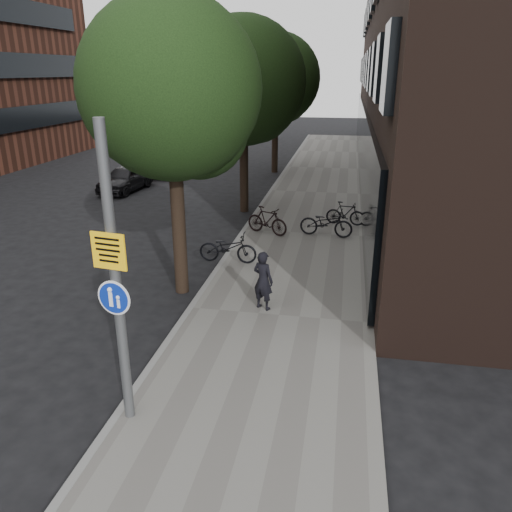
% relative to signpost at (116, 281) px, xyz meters
% --- Properties ---
extents(ground, '(120.00, 120.00, 0.00)m').
position_rel_signpost_xyz_m(ground, '(1.77, 0.86, -2.64)').
color(ground, black).
rests_on(ground, ground).
extents(sidewalk, '(4.50, 60.00, 0.12)m').
position_rel_signpost_xyz_m(sidewalk, '(2.02, 10.86, -2.58)').
color(sidewalk, slate).
rests_on(sidewalk, ground).
extents(curb_edge, '(0.15, 60.00, 0.13)m').
position_rel_signpost_xyz_m(curb_edge, '(-0.23, 10.86, -2.57)').
color(curb_edge, slate).
rests_on(curb_edge, ground).
extents(building_right_dark_brick, '(12.00, 40.00, 18.00)m').
position_rel_signpost_xyz_m(building_right_dark_brick, '(10.27, 22.86, 6.36)').
color(building_right_dark_brick, black).
rests_on(building_right_dark_brick, ground).
extents(street_tree_near, '(4.40, 4.40, 7.50)m').
position_rel_signpost_xyz_m(street_tree_near, '(-0.76, 5.50, 2.47)').
color(street_tree_near, black).
rests_on(street_tree_near, ground).
extents(street_tree_mid, '(5.00, 5.00, 7.80)m').
position_rel_signpost_xyz_m(street_tree_mid, '(-0.76, 14.00, 2.48)').
color(street_tree_mid, black).
rests_on(street_tree_mid, ground).
extents(street_tree_far, '(5.00, 5.00, 7.80)m').
position_rel_signpost_xyz_m(street_tree_far, '(-0.76, 23.00, 2.48)').
color(street_tree_far, black).
rests_on(street_tree_far, ground).
extents(signpost, '(0.57, 0.17, 4.98)m').
position_rel_signpost_xyz_m(signpost, '(0.00, 0.00, 0.00)').
color(signpost, '#595B5E').
rests_on(signpost, sidewalk).
extents(pedestrian, '(0.65, 0.56, 1.51)m').
position_rel_signpost_xyz_m(pedestrian, '(1.57, 4.49, -1.76)').
color(pedestrian, black).
rests_on(pedestrian, sidewalk).
extents(parked_bike_facade_near, '(1.96, 0.92, 0.99)m').
position_rel_signpost_xyz_m(parked_bike_facade_near, '(2.82, 10.62, -2.02)').
color(parked_bike_facade_near, black).
rests_on(parked_bike_facade_near, sidewalk).
extents(parked_bike_facade_far, '(1.54, 0.64, 0.90)m').
position_rel_signpost_xyz_m(parked_bike_facade_far, '(3.48, 12.19, -2.07)').
color(parked_bike_facade_far, black).
rests_on(parked_bike_facade_far, sidewalk).
extents(parked_bike_curb_near, '(1.80, 0.63, 0.95)m').
position_rel_signpost_xyz_m(parked_bike_curb_near, '(-0.03, 7.46, -2.04)').
color(parked_bike_curb_near, black).
rests_on(parked_bike_curb_near, sidewalk).
extents(parked_bike_curb_far, '(1.72, 1.12, 1.00)m').
position_rel_signpost_xyz_m(parked_bike_curb_far, '(0.71, 10.51, -2.01)').
color(parked_bike_curb_far, black).
rests_on(parked_bike_curb_far, sidewalk).
extents(parked_car_near, '(1.90, 3.89, 1.28)m').
position_rel_signpost_xyz_m(parked_car_near, '(-7.48, 16.60, -2.00)').
color(parked_car_near, black).
rests_on(parked_car_near, ground).
extents(parked_car_mid, '(1.27, 3.48, 1.14)m').
position_rel_signpost_xyz_m(parked_car_mid, '(-6.69, 20.71, -2.07)').
color(parked_car_mid, '#4C1715').
rests_on(parked_car_mid, ground).
extents(parked_car_far, '(1.89, 4.10, 1.16)m').
position_rel_signpost_xyz_m(parked_car_far, '(-6.96, 27.73, -2.06)').
color(parked_car_far, '#1B1D30').
rests_on(parked_car_far, ground).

